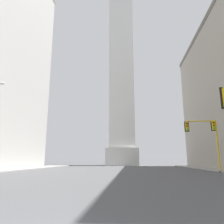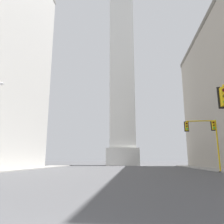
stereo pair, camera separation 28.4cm
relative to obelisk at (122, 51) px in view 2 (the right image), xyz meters
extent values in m
cube|color=silver|center=(0.00, 0.00, -30.44)|extent=(8.38, 8.38, 4.40)
cube|color=silver|center=(0.00, 0.00, -0.37)|extent=(6.70, 6.70, 55.75)
cube|color=#E5B20F|center=(7.66, -46.24, -27.62)|extent=(0.36, 0.36, 1.10)
cube|color=black|center=(7.67, -46.06, -27.62)|extent=(0.58, 0.07, 1.32)
sphere|color=#410907|center=(7.65, -46.43, -27.28)|extent=(0.22, 0.22, 0.22)
cylinder|color=yellow|center=(13.03, -30.23, -29.41)|extent=(0.18, 0.18, 6.46)
cylinder|color=#262626|center=(13.03, -30.23, -32.60)|extent=(0.40, 0.40, 0.10)
cube|color=#E5B20F|center=(12.74, -30.23, -26.88)|extent=(0.37, 0.37, 1.10)
cube|color=black|center=(12.76, -30.05, -26.88)|extent=(0.58, 0.09, 1.32)
sphere|color=#410907|center=(12.72, -30.42, -26.54)|extent=(0.22, 0.22, 0.22)
sphere|color=#483506|center=(12.72, -30.42, -26.88)|extent=(0.22, 0.22, 0.22)
sphere|color=green|center=(12.72, -30.42, -27.22)|extent=(0.22, 0.22, 0.22)
cylinder|color=yellow|center=(11.22, -30.23, -26.28)|extent=(3.62, 0.14, 0.14)
sphere|color=yellow|center=(13.03, -30.23, -26.28)|extent=(0.18, 0.18, 0.18)
cube|color=#E5B20F|center=(9.41, -30.23, -26.95)|extent=(0.37, 0.37, 1.10)
cube|color=black|center=(9.43, -30.05, -26.95)|extent=(0.58, 0.09, 1.32)
sphere|color=#410907|center=(9.39, -30.42, -26.61)|extent=(0.22, 0.22, 0.22)
sphere|color=#483506|center=(9.39, -30.42, -26.95)|extent=(0.22, 0.22, 0.22)
sphere|color=green|center=(9.39, -30.42, -27.29)|extent=(0.22, 0.22, 0.22)
ellipsoid|color=silver|center=(-10.25, -39.75, -23.93)|extent=(0.64, 0.36, 0.26)
camera|label=1|loc=(2.09, -58.80, -31.14)|focal=35.00mm
camera|label=2|loc=(2.38, -58.78, -31.14)|focal=35.00mm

